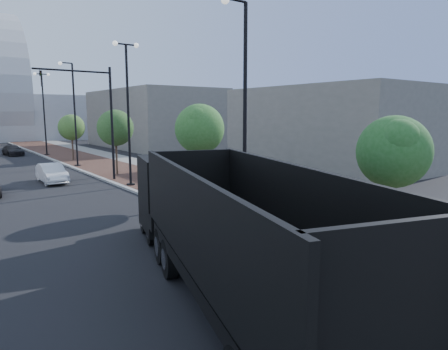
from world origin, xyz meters
TOP-DOWN VIEW (x-y plane):
  - sidewalk at (3.50, 40.00)m, footprint 7.00×140.00m
  - concrete_strip at (6.20, 40.00)m, footprint 2.40×140.00m
  - curb at (0.00, 40.00)m, footprint 0.30×140.00m
  - dump_truck at (-3.22, 7.44)m, footprint 6.42×13.81m
  - white_sedan at (-3.26, 26.70)m, footprint 1.45×4.08m
  - dark_car_far at (-2.47, 48.69)m, footprint 2.08×4.21m
  - pedestrian at (4.43, 17.25)m, footprint 0.83×0.66m
  - streetlight_1 at (0.49, 10.00)m, footprint 1.44×0.56m
  - streetlight_2 at (0.60, 22.00)m, footprint 1.72×0.56m
  - streetlight_3 at (0.49, 34.00)m, footprint 1.44×0.56m
  - streetlight_4 at (0.60, 46.00)m, footprint 1.72×0.56m
  - traffic_mast at (-0.30, 25.00)m, footprint 5.09×0.20m
  - tree_0 at (1.65, 4.02)m, footprint 2.29×2.22m
  - tree_1 at (1.65, 15.02)m, footprint 2.62×2.61m
  - tree_2 at (1.65, 27.02)m, footprint 2.77×2.77m
  - tree_3 at (1.65, 39.02)m, footprint 2.61×2.60m
  - commercial_block_ne at (16.00, 50.00)m, footprint 12.00×22.00m
  - commercial_block_e at (18.00, 20.00)m, footprint 10.00×16.00m
  - utility_cover_1 at (2.40, 8.00)m, footprint 0.50×0.50m
  - utility_cover_2 at (2.40, 19.00)m, footprint 0.50×0.50m

SIDE VIEW (x-z plane):
  - sidewalk at x=3.50m, z-range 0.00..0.12m
  - concrete_strip at x=6.20m, z-range 0.00..0.13m
  - curb at x=0.00m, z-range 0.00..0.14m
  - utility_cover_1 at x=2.40m, z-range 0.12..0.14m
  - utility_cover_2 at x=2.40m, z-range 0.12..0.14m
  - dark_car_far at x=-2.47m, z-range 0.00..1.18m
  - white_sedan at x=-3.26m, z-range 0.00..1.34m
  - pedestrian at x=4.43m, z-range 0.00..1.98m
  - dump_truck at x=-3.22m, z-range -0.29..3.36m
  - tree_3 at x=1.65m, z-range 1.05..5.76m
  - commercial_block_e at x=18.00m, z-range 0.00..7.00m
  - tree_0 at x=1.65m, z-range 1.26..6.04m
  - tree_2 at x=1.65m, z-range 1.15..6.26m
  - commercial_block_ne at x=16.00m, z-range 0.00..8.00m
  - tree_1 at x=1.65m, z-range 1.34..6.67m
  - streetlight_1 at x=0.49m, z-range -0.26..8.95m
  - streetlight_3 at x=0.49m, z-range -0.26..8.95m
  - streetlight_2 at x=0.60m, z-range 0.18..9.46m
  - streetlight_4 at x=0.60m, z-range 0.18..9.46m
  - traffic_mast at x=-0.30m, z-range 0.98..8.98m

